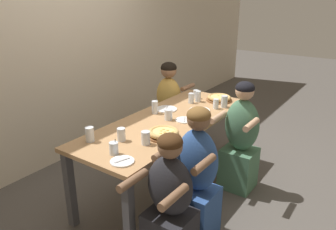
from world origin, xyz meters
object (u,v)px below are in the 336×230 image
object	(u,v)px
drinking_glass_a	(191,98)
drinking_glass_g	(169,115)
pizza_board_main	(219,98)
drinking_glass_h	(196,95)
empty_plate_a	(199,110)
drinking_glass_b	(121,135)
cocktail_glass_blue	(114,149)
empty_plate_c	(122,161)
empty_plate_d	(184,120)
drinking_glass_c	(216,105)
drinking_glass_d	(90,135)
drinking_glass_j	(224,102)
pizza_board_second	(163,133)
diner_near_left	(170,208)
diner_near_midright	(240,142)
drinking_glass_i	(146,139)
empty_plate_b	(166,109)
drinking_glass_f	(198,97)
diner_far_right	(169,107)
drinking_glass_e	(155,107)
diner_near_midleft	(196,180)

from	to	relation	value
drinking_glass_a	drinking_glass_g	world-z (taller)	drinking_glass_a
pizza_board_main	drinking_glass_h	size ratio (longest dim) A/B	2.91
empty_plate_a	drinking_glass_b	world-z (taller)	drinking_glass_b
empty_plate_a	drinking_glass_a	distance (m)	0.28
cocktail_glass_blue	empty_plate_a	bearing A→B (deg)	-2.08
empty_plate_a	empty_plate_c	xyz separation A→B (m)	(-1.34, -0.09, 0.00)
cocktail_glass_blue	drinking_glass_g	world-z (taller)	cocktail_glass_blue
empty_plate_d	drinking_glass_c	xyz separation A→B (m)	(0.51, -0.09, 0.04)
drinking_glass_d	drinking_glass_j	world-z (taller)	drinking_glass_j
empty_plate_c	drinking_glass_d	world-z (taller)	drinking_glass_d
pizza_board_main	drinking_glass_j	size ratio (longest dim) A/B	2.28
pizza_board_second	diner_near_left	size ratio (longest dim) A/B	0.26
empty_plate_a	empty_plate_c	distance (m)	1.35
drinking_glass_h	pizza_board_main	bearing A→B (deg)	-75.00
drinking_glass_b	diner_near_midright	xyz separation A→B (m)	(1.07, -0.66, -0.30)
pizza_board_second	empty_plate_c	xyz separation A→B (m)	(-0.55, -0.01, -0.03)
empty_plate_c	drinking_glass_h	distance (m)	1.75
pizza_board_second	drinking_glass_i	size ratio (longest dim) A/B	2.46
drinking_glass_i	empty_plate_b	bearing A→B (deg)	24.04
cocktail_glass_blue	drinking_glass_a	size ratio (longest dim) A/B	1.08
cocktail_glass_blue	drinking_glass_f	xyz separation A→B (m)	(1.55, 0.13, 0.01)
empty_plate_a	cocktail_glass_blue	distance (m)	1.29
cocktail_glass_blue	drinking_glass_i	xyz separation A→B (m)	(0.29, -0.09, 0.01)
empty_plate_a	drinking_glass_j	bearing A→B (deg)	-32.21
diner_far_right	empty_plate_a	bearing A→B (deg)	-33.28
drinking_glass_e	drinking_glass_i	xyz separation A→B (m)	(-0.65, -0.39, -0.02)
empty_plate_b	drinking_glass_b	xyz separation A→B (m)	(-0.88, -0.15, 0.05)
empty_plate_b	drinking_glass_h	xyz separation A→B (m)	(0.54, -0.06, 0.04)
drinking_glass_c	drinking_glass_d	bearing A→B (deg)	160.34
drinking_glass_g	diner_far_right	size ratio (longest dim) A/B	0.09
empty_plate_c	drinking_glass_i	world-z (taller)	drinking_glass_i
drinking_glass_c	drinking_glass_h	size ratio (longest dim) A/B	1.07
empty_plate_b	diner_near_midleft	xyz separation A→B (m)	(-0.72, -0.81, -0.25)
drinking_glass_i	diner_near_midright	world-z (taller)	diner_near_midright
drinking_glass_f	empty_plate_c	bearing A→B (deg)	-170.49
drinking_glass_d	diner_far_right	size ratio (longest dim) A/B	0.11
drinking_glass_c	diner_near_midright	world-z (taller)	diner_near_midright
diner_near_left	empty_plate_c	bearing A→B (deg)	8.46
drinking_glass_i	diner_near_left	size ratio (longest dim) A/B	0.11
drinking_glass_b	diner_near_midright	size ratio (longest dim) A/B	0.10
pizza_board_main	diner_near_left	bearing A→B (deg)	-164.50
empty_plate_c	drinking_glass_c	xyz separation A→B (m)	(1.51, -0.02, 0.04)
drinking_glass_i	drinking_glass_j	distance (m)	1.26
empty_plate_d	drinking_glass_d	distance (m)	0.97
empty_plate_c	drinking_glass_g	bearing A→B (deg)	13.16
drinking_glass_c	drinking_glass_j	xyz separation A→B (m)	(0.10, -0.05, 0.01)
diner_far_right	diner_near_left	size ratio (longest dim) A/B	1.05
drinking_glass_a	drinking_glass_j	bearing A→B (deg)	-77.32
empty_plate_d	drinking_glass_f	size ratio (longest dim) A/B	1.43
empty_plate_a	cocktail_glass_blue	size ratio (longest dim) A/B	1.77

